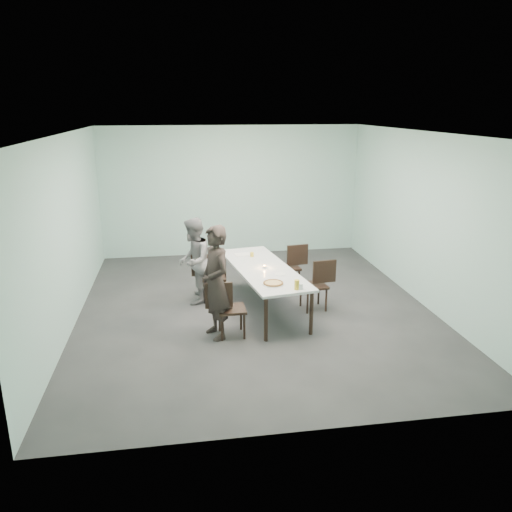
{
  "coord_description": "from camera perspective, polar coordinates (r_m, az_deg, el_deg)",
  "views": [
    {
      "loc": [
        -1.25,
        -8.02,
        3.41
      ],
      "look_at": [
        0.0,
        -0.13,
        1.0
      ],
      "focal_mm": 35.0,
      "sensor_mm": 36.0,
      "label": 1
    }
  ],
  "objects": [
    {
      "name": "chair_far_left",
      "position": [
        9.06,
        -5.36,
        -2.03
      ],
      "size": [
        0.62,
        0.43,
        0.87
      ],
      "rotation": [
        0.0,
        0.0,
        -0.02
      ],
      "color": "black",
      "rests_on": "ground"
    },
    {
      "name": "room_shell",
      "position": [
        8.24,
        -0.14,
        7.1
      ],
      "size": [
        6.02,
        7.02,
        3.01
      ],
      "color": "#ADDAD1",
      "rests_on": "ground"
    },
    {
      "name": "ground",
      "position": [
        8.81,
        -0.13,
        -6.0
      ],
      "size": [
        7.0,
        7.0,
        0.0
      ],
      "primitive_type": "plane",
      "color": "#333335",
      "rests_on": "ground"
    },
    {
      "name": "diner_near",
      "position": [
        7.5,
        -4.65,
        -3.04
      ],
      "size": [
        0.62,
        0.75,
        1.75
      ],
      "primitive_type": "imported",
      "rotation": [
        0.0,
        0.0,
        -1.2
      ],
      "color": "black",
      "rests_on": "ground"
    },
    {
      "name": "tealight",
      "position": [
        8.53,
        0.98,
        -1.25
      ],
      "size": [
        0.06,
        0.06,
        0.05
      ],
      "color": "silver",
      "rests_on": "table"
    },
    {
      "name": "menu",
      "position": [
        9.32,
        -1.52,
        0.2
      ],
      "size": [
        0.33,
        0.26,
        0.01
      ],
      "primitive_type": "cube",
      "rotation": [
        0.0,
        0.0,
        0.16
      ],
      "color": "silver",
      "rests_on": "table"
    },
    {
      "name": "water_tumbler",
      "position": [
        7.58,
        5.09,
        -3.48
      ],
      "size": [
        0.08,
        0.08,
        0.09
      ],
      "primitive_type": "cylinder",
      "color": "silver",
      "rests_on": "table"
    },
    {
      "name": "chair_near_left",
      "position": [
        7.64,
        -3.42,
        -5.64
      ],
      "size": [
        0.61,
        0.43,
        0.87
      ],
      "rotation": [
        0.0,
        0.0,
        0.02
      ],
      "color": "black",
      "rests_on": "ground"
    },
    {
      "name": "table",
      "position": [
        8.57,
        0.81,
        -1.7
      ],
      "size": [
        1.3,
        2.71,
        0.75
      ],
      "rotation": [
        0.0,
        0.0,
        0.16
      ],
      "color": "white",
      "rests_on": "ground"
    },
    {
      "name": "side_plate",
      "position": [
        8.22,
        2.77,
        -2.09
      ],
      "size": [
        0.18,
        0.18,
        0.01
      ],
      "primitive_type": "cylinder",
      "color": "white",
      "rests_on": "table"
    },
    {
      "name": "amber_tumbler",
      "position": [
        9.17,
        -0.46,
        0.18
      ],
      "size": [
        0.07,
        0.07,
        0.08
      ],
      "primitive_type": "cylinder",
      "color": "yellow",
      "rests_on": "table"
    },
    {
      "name": "chair_near_right",
      "position": [
        8.7,
        7.12,
        -2.88
      ],
      "size": [
        0.63,
        0.46,
        0.87
      ],
      "rotation": [
        0.0,
        0.0,
        3.25
      ],
      "color": "black",
      "rests_on": "ground"
    },
    {
      "name": "beer_glass",
      "position": [
        7.55,
        4.68,
        -3.29
      ],
      "size": [
        0.08,
        0.08,
        0.15
      ],
      "primitive_type": "cylinder",
      "color": "yellow",
      "rests_on": "table"
    },
    {
      "name": "chair_far_right",
      "position": [
        9.61,
        4.12,
        -0.88
      ],
      "size": [
        0.63,
        0.47,
        0.87
      ],
      "rotation": [
        0.0,
        0.0,
        3.26
      ],
      "color": "black",
      "rests_on": "ground"
    },
    {
      "name": "diner_far",
      "position": [
        8.92,
        -7.12,
        -0.56
      ],
      "size": [
        0.73,
        0.86,
        1.55
      ],
      "primitive_type": "imported",
      "rotation": [
        0.0,
        0.0,
        -1.79
      ],
      "color": "slate",
      "rests_on": "ground"
    },
    {
      "name": "pizza",
      "position": [
        7.76,
        1.98,
        -3.12
      ],
      "size": [
        0.34,
        0.34,
        0.04
      ],
      "color": "white",
      "rests_on": "table"
    }
  ]
}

